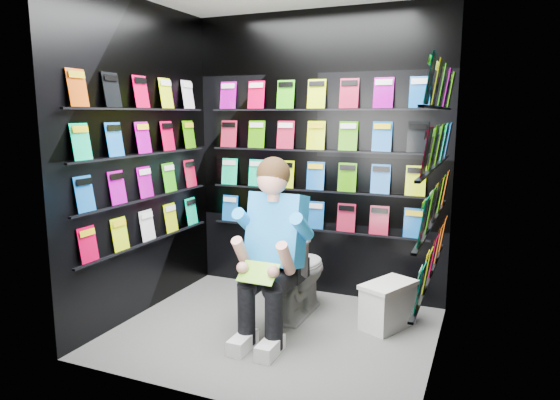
% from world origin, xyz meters
% --- Properties ---
extents(floor, '(2.40, 2.40, 0.00)m').
position_xyz_m(floor, '(0.00, 0.00, 0.00)').
color(floor, slate).
rests_on(floor, ground).
extents(wall_back, '(2.40, 0.04, 2.60)m').
position_xyz_m(wall_back, '(0.00, 1.00, 1.30)').
color(wall_back, black).
rests_on(wall_back, floor).
extents(wall_front, '(2.40, 0.04, 2.60)m').
position_xyz_m(wall_front, '(0.00, -1.00, 1.30)').
color(wall_front, black).
rests_on(wall_front, floor).
extents(wall_left, '(0.04, 2.00, 2.60)m').
position_xyz_m(wall_left, '(-1.20, 0.00, 1.30)').
color(wall_left, black).
rests_on(wall_left, floor).
extents(wall_right, '(0.04, 2.00, 2.60)m').
position_xyz_m(wall_right, '(1.20, 0.00, 1.30)').
color(wall_right, black).
rests_on(wall_right, floor).
extents(comics_back, '(2.10, 0.06, 1.37)m').
position_xyz_m(comics_back, '(0.00, 0.97, 1.31)').
color(comics_back, '#CA0335').
rests_on(comics_back, wall_back).
extents(comics_left, '(0.06, 1.70, 1.37)m').
position_xyz_m(comics_left, '(-1.17, 0.00, 1.31)').
color(comics_left, '#CA0335').
rests_on(comics_left, wall_left).
extents(comics_right, '(0.06, 1.70, 1.37)m').
position_xyz_m(comics_right, '(1.17, 0.00, 1.31)').
color(comics_right, '#CA0335').
rests_on(comics_right, wall_right).
extents(toilet, '(0.43, 0.76, 0.73)m').
position_xyz_m(toilet, '(0.02, 0.41, 0.37)').
color(toilet, white).
rests_on(toilet, floor).
extents(longbox, '(0.41, 0.51, 0.33)m').
position_xyz_m(longbox, '(0.80, 0.45, 0.17)').
color(longbox, white).
rests_on(longbox, floor).
extents(longbox_lid, '(0.44, 0.54, 0.03)m').
position_xyz_m(longbox_lid, '(0.80, 0.45, 0.35)').
color(longbox_lid, white).
rests_on(longbox_lid, longbox).
extents(reader, '(0.58, 0.84, 1.52)m').
position_xyz_m(reader, '(0.02, 0.03, 0.80)').
color(reader, blue).
rests_on(reader, toilet).
extents(held_comic, '(0.28, 0.17, 0.12)m').
position_xyz_m(held_comic, '(0.02, -0.32, 0.58)').
color(held_comic, green).
rests_on(held_comic, reader).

